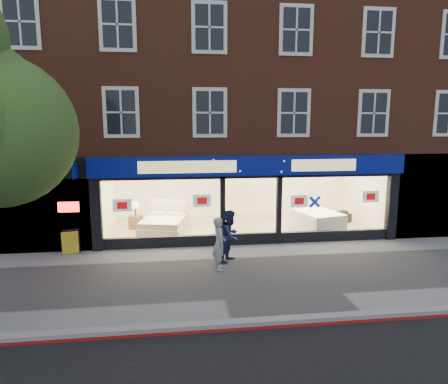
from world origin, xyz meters
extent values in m
plane|color=gray|center=(0.00, 0.00, 0.00)|extent=(120.00, 120.00, 0.00)
cube|color=#8C0A07|center=(0.00, -3.10, 0.01)|extent=(60.00, 0.10, 0.01)
cube|color=gray|center=(0.00, -2.90, 0.06)|extent=(60.00, 0.25, 0.12)
cube|color=tan|center=(0.00, 5.25, 0.05)|extent=(11.00, 4.50, 0.10)
cube|color=brown|center=(0.00, 7.00, 6.65)|extent=(19.00, 8.00, 6.70)
cube|color=navy|center=(0.00, 2.88, 2.95)|extent=(11.40, 0.28, 0.70)
cube|color=black|center=(0.00, 3.08, 0.20)|extent=(11.00, 0.18, 0.40)
cube|color=black|center=(-5.50, 3.05, 1.30)|extent=(0.35, 0.30, 2.60)
cube|color=black|center=(5.50, 3.05, 1.30)|extent=(0.35, 0.30, 2.60)
cube|color=white|center=(-3.25, 3.00, 1.45)|extent=(4.20, 0.02, 2.10)
cube|color=white|center=(3.25, 3.00, 1.45)|extent=(4.20, 0.02, 2.10)
cube|color=white|center=(0.00, 3.25, 1.15)|extent=(1.80, 0.02, 2.10)
cube|color=silver|center=(0.00, 7.50, 1.30)|extent=(11.00, 0.20, 2.60)
cube|color=#FFEAC6|center=(0.00, 5.25, 2.60)|extent=(11.00, 4.50, 0.12)
cube|color=black|center=(-7.60, 3.30, 1.65)|extent=(3.80, 0.60, 3.30)
cube|color=#FF140C|center=(-6.40, 2.95, 1.60)|extent=(0.70, 0.04, 0.35)
cube|color=black|center=(7.50, 3.20, 1.65)|extent=(4.00, 0.40, 3.30)
cube|color=beige|center=(-3.25, 4.67, 0.27)|extent=(2.02, 2.24, 0.34)
cube|color=beige|center=(-3.25, 4.67, 0.56)|extent=(1.94, 2.15, 0.24)
cube|color=beige|center=(-3.02, 5.66, 0.68)|extent=(1.70, 0.50, 1.15)
cube|color=beige|center=(-3.44, 5.42, 0.73)|extent=(0.67, 0.44, 0.12)
cube|color=beige|center=(-2.74, 5.26, 0.73)|extent=(0.67, 0.44, 0.12)
cube|color=brown|center=(-4.40, 5.48, 0.38)|extent=(0.58, 0.58, 0.55)
cube|color=silver|center=(3.10, 4.40, 0.22)|extent=(1.91, 2.20, 0.25)
cube|color=silver|center=(3.10, 4.40, 0.47)|extent=(1.91, 2.20, 0.25)
cube|color=silver|center=(3.10, 4.40, 0.72)|extent=(1.91, 2.20, 0.25)
imported|color=black|center=(3.99, 5.45, 0.38)|extent=(2.05, 1.22, 0.56)
cube|color=yellow|center=(-6.33, 2.70, 0.42)|extent=(0.62, 0.47, 0.84)
imported|color=#95999C|center=(-1.46, 0.64, 0.81)|extent=(0.43, 0.62, 1.63)
imported|color=#1B244C|center=(-1.01, 1.33, 0.84)|extent=(0.99, 1.04, 1.69)
camera|label=1|loc=(-2.80, -11.02, 4.42)|focal=32.00mm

